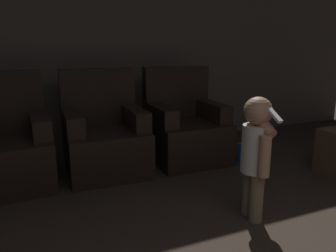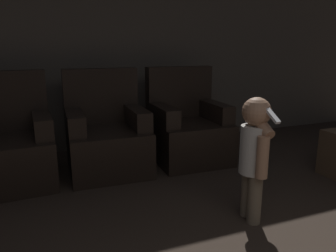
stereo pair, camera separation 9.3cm
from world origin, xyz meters
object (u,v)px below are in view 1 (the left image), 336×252
at_px(person_toddler, 256,149).
at_px(armchair_middle, 104,137).
at_px(armchair_left, 5,148).
at_px(toy_backpack, 251,153).
at_px(armchair_right, 185,129).

bearing_deg(person_toddler, armchair_middle, -141.53).
relative_size(armchair_left, toy_backpack, 3.83).
distance_m(armchair_right, person_toddler, 1.47).
bearing_deg(armchair_left, armchair_right, -2.51).
bearing_deg(person_toddler, armchair_left, -120.22).
bearing_deg(armchair_left, armchair_middle, -2.51).
xyz_separation_m(armchair_middle, toy_backpack, (1.56, -0.43, -0.25)).
xyz_separation_m(armchair_left, toy_backpack, (2.50, -0.43, -0.25)).
relative_size(armchair_left, armchair_middle, 1.00).
bearing_deg(person_toddler, toy_backpack, 152.65).
xyz_separation_m(armchair_middle, armchair_right, (0.93, 0.00, 0.00)).
bearing_deg(armchair_right, toy_backpack, -33.14).
relative_size(armchair_right, toy_backpack, 3.83).
height_order(armchair_middle, person_toddler, armchair_middle).
bearing_deg(armchair_middle, armchair_left, -178.40).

